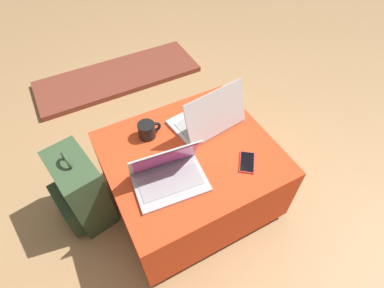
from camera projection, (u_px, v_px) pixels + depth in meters
ground_plane at (191, 197)px, 1.89m from camera, size 14.00×14.00×0.00m
ottoman at (191, 177)px, 1.71m from camera, size 0.86×0.77×0.45m
laptop_near at (169, 175)px, 1.39m from camera, size 0.36×0.26×0.22m
laptop_far at (209, 118)px, 1.63m from camera, size 0.40×0.30×0.25m
cell_phone at (247, 162)px, 1.49m from camera, size 0.14×0.15×0.01m
backpack at (80, 192)px, 1.65m from camera, size 0.29×0.36×0.55m
coffee_mug at (147, 130)px, 1.58m from camera, size 0.13×0.09×0.09m
fireplace_hearth at (118, 77)px, 2.66m from camera, size 1.40×0.50×0.04m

